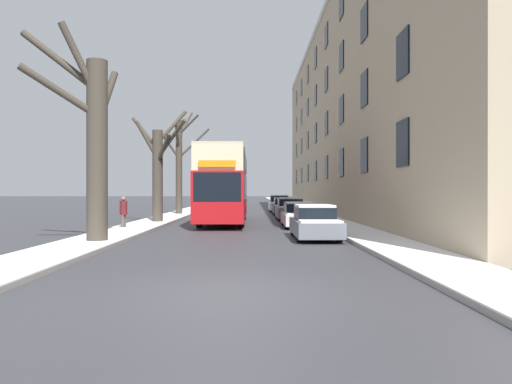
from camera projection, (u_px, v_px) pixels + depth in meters
name	position (u px, v px, depth m)	size (l,w,h in m)	color
ground_plane	(223.00, 293.00, 8.71)	(320.00, 320.00, 0.00)	#38383D
sidewalk_left	(209.00, 205.00, 61.66)	(2.22, 130.00, 0.16)	gray
sidewalk_right	(287.00, 205.00, 61.76)	(2.22, 130.00, 0.16)	gray
terrace_facade_right	(373.00, 113.00, 38.83)	(9.10, 54.95, 17.25)	tan
bare_tree_left_0	(93.00, 139.00, 16.50)	(3.32, 2.51, 7.88)	#423A30
bare_tree_left_1	(158.00, 167.00, 26.83)	(4.07, 4.19, 6.87)	#423A30
bare_tree_left_2	(180.00, 162.00, 35.98)	(3.82, 3.41, 8.48)	#423A30
double_decker_bus	(224.00, 182.00, 27.64)	(2.59, 11.54, 4.36)	red
parked_car_0	(315.00, 223.00, 18.54)	(1.73, 4.14, 1.38)	slate
parked_car_1	(300.00, 215.00, 24.47)	(1.79, 4.08, 1.35)	silver
parked_car_2	(290.00, 210.00, 30.67)	(1.80, 4.08, 1.50)	slate
parked_car_3	(284.00, 207.00, 36.82)	(1.71, 4.41, 1.40)	black
parked_car_4	(279.00, 204.00, 42.94)	(1.89, 4.32, 1.57)	silver
pedestrian_left_sidewalk	(123.00, 212.00, 22.47)	(0.36, 0.36, 1.68)	#4C4742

